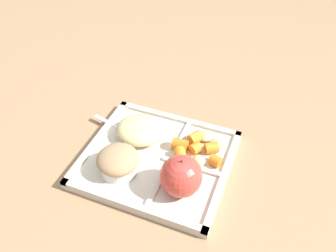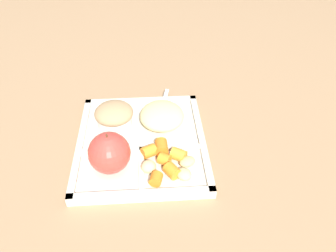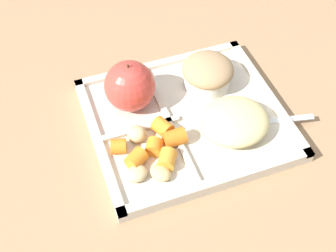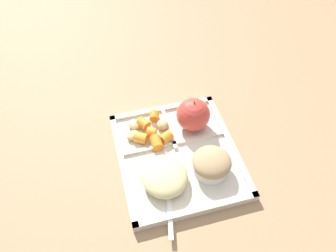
{
  "view_description": "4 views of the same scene",
  "coord_description": "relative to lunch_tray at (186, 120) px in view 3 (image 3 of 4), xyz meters",
  "views": [
    {
      "loc": [
        -0.2,
        0.45,
        0.58
      ],
      "look_at": [
        -0.01,
        -0.04,
        0.07
      ],
      "focal_mm": 36.8,
      "sensor_mm": 36.0,
      "label": 1
    },
    {
      "loc": [
        -0.54,
        -0.02,
        0.51
      ],
      "look_at": [
        -0.0,
        -0.06,
        0.06
      ],
      "focal_mm": 35.64,
      "sensor_mm": 36.0,
      "label": 2
    },
    {
      "loc": [
        -0.19,
        -0.44,
        0.58
      ],
      "look_at": [
        -0.05,
        -0.06,
        0.08
      ],
      "focal_mm": 48.22,
      "sensor_mm": 36.0,
      "label": 3
    },
    {
      "loc": [
        0.43,
        -0.14,
        0.67
      ],
      "look_at": [
        -0.05,
        -0.01,
        0.06
      ],
      "focal_mm": 35.86,
      "sensor_mm": 36.0,
      "label": 4
    }
  ],
  "objects": [
    {
      "name": "bran_muffin",
      "position": [
        0.06,
        0.06,
        0.03
      ],
      "size": [
        0.09,
        0.09,
        0.05
      ],
      "color": "silver",
      "rests_on": "lunch_tray"
    },
    {
      "name": "potato_chunk_large",
      "position": [
        -0.08,
        -0.09,
        0.01
      ],
      "size": [
        0.04,
        0.04,
        0.02
      ],
      "primitive_type": "ellipsoid",
      "rotation": [
        0.0,
        0.0,
        2.08
      ],
      "color": "tan",
      "rests_on": "lunch_tray"
    },
    {
      "name": "green_apple",
      "position": [
        -0.07,
        0.06,
        0.05
      ],
      "size": [
        0.08,
        0.08,
        0.09
      ],
      "color": "#C63D33",
      "rests_on": "lunch_tray"
    },
    {
      "name": "meatball_back",
      "position": [
        0.06,
        -0.05,
        0.02
      ],
      "size": [
        0.03,
        0.03,
        0.03
      ],
      "primitive_type": "sphere",
      "color": "brown",
      "rests_on": "lunch_tray"
    },
    {
      "name": "egg_noodle_pile",
      "position": [
        0.06,
        -0.05,
        0.03
      ],
      "size": [
        0.11,
        0.1,
        0.04
      ],
      "primitive_type": "ellipsoid",
      "color": "#D6C684",
      "rests_on": "lunch_tray"
    },
    {
      "name": "carrot_slice_tilted",
      "position": [
        -0.06,
        -0.08,
        0.02
      ],
      "size": [
        0.04,
        0.04,
        0.03
      ],
      "primitive_type": "cylinder",
      "rotation": [
        0.0,
        1.57,
        4.16
      ],
      "color": "orange",
      "rests_on": "lunch_tray"
    },
    {
      "name": "meatball_front",
      "position": [
        0.06,
        -0.05,
        0.02
      ],
      "size": [
        0.03,
        0.03,
        0.03
      ],
      "primitive_type": "sphere",
      "color": "#755B4C",
      "rests_on": "lunch_tray"
    },
    {
      "name": "meatball_center",
      "position": [
        0.06,
        -0.05,
        0.03
      ],
      "size": [
        0.04,
        0.04,
        0.04
      ],
      "primitive_type": "sphere",
      "color": "brown",
      "rests_on": "lunch_tray"
    },
    {
      "name": "carrot_slice_back",
      "position": [
        -0.1,
        -0.06,
        0.02
      ],
      "size": [
        0.04,
        0.04,
        0.03
      ],
      "primitive_type": "cylinder",
      "rotation": [
        0.0,
        1.57,
        3.73
      ],
      "color": "orange",
      "rests_on": "lunch_tray"
    },
    {
      "name": "carrot_slice_large",
      "position": [
        -0.12,
        -0.03,
        0.02
      ],
      "size": [
        0.03,
        0.03,
        0.02
      ],
      "primitive_type": "cylinder",
      "rotation": [
        0.0,
        1.57,
        5.99
      ],
      "color": "orange",
      "rests_on": "lunch_tray"
    },
    {
      "name": "carrot_slice_diagonal",
      "position": [
        -0.05,
        -0.02,
        0.02
      ],
      "size": [
        0.04,
        0.04,
        0.03
      ],
      "primitive_type": "cylinder",
      "rotation": [
        0.0,
        1.57,
        2.02
      ],
      "color": "orange",
      "rests_on": "lunch_tray"
    },
    {
      "name": "potato_chunk_small",
      "position": [
        -0.11,
        -0.08,
        0.01
      ],
      "size": [
        0.04,
        0.04,
        0.02
      ],
      "primitive_type": "ellipsoid",
      "rotation": [
        0.0,
        0.0,
        2.01
      ],
      "color": "tan",
      "rests_on": "lunch_tray"
    },
    {
      "name": "carrot_slice_center",
      "position": [
        -0.07,
        -0.05,
        0.02
      ],
      "size": [
        0.03,
        0.03,
        0.02
      ],
      "primitive_type": "cylinder",
      "rotation": [
        0.0,
        1.57,
        1.04
      ],
      "color": "orange",
      "rests_on": "lunch_tray"
    },
    {
      "name": "carrot_slice_edge",
      "position": [
        -0.04,
        -0.04,
        0.02
      ],
      "size": [
        0.03,
        0.03,
        0.03
      ],
      "primitive_type": "cylinder",
      "rotation": [
        0.0,
        1.57,
        0.03
      ],
      "color": "orange",
      "rests_on": "lunch_tray"
    },
    {
      "name": "lunch_tray",
      "position": [
        0.0,
        0.0,
        0.0
      ],
      "size": [
        0.31,
        0.28,
        0.02
      ],
      "color": "beige",
      "rests_on": "ground"
    },
    {
      "name": "ground",
      "position": [
        0.0,
        -0.0,
        -0.01
      ],
      "size": [
        6.0,
        6.0,
        0.0
      ],
      "primitive_type": "plane",
      "color": "#997551"
    },
    {
      "name": "plastic_fork",
      "position": [
        0.11,
        -0.05,
        0.01
      ],
      "size": [
        0.15,
        0.05,
        0.0
      ],
      "color": "white",
      "rests_on": "lunch_tray"
    },
    {
      "name": "potato_chunk_browned",
      "position": [
        -0.09,
        -0.01,
        0.02
      ],
      "size": [
        0.04,
        0.04,
        0.02
      ],
      "primitive_type": "ellipsoid",
      "rotation": [
        0.0,
        0.0,
        2.89
      ],
      "color": "tan",
      "rests_on": "lunch_tray"
    }
  ]
}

